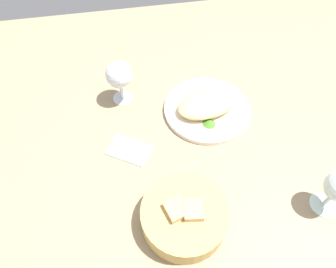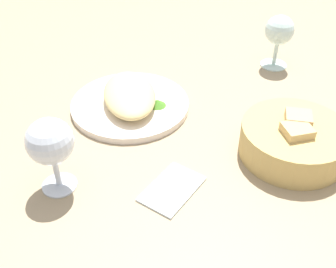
{
  "view_description": "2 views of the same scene",
  "coord_description": "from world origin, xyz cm",
  "views": [
    {
      "loc": [
        20.8,
        44.07,
        69.69
      ],
      "look_at": [
        12.36,
        -2.79,
        4.81
      ],
      "focal_mm": 33.23,
      "sensor_mm": 36.0,
      "label": 1
    },
    {
      "loc": [
        72.0,
        -1.25,
        50.84
      ],
      "look_at": [
        13.87,
        -3.84,
        4.8
      ],
      "focal_mm": 44.48,
      "sensor_mm": 36.0,
      "label": 2
    }
  ],
  "objects": [
    {
      "name": "omelette",
      "position": [
        -0.97,
        -12.6,
        3.35
      ],
      "size": [
        20.15,
        14.57,
        3.91
      ],
      "primitive_type": "ellipsoid",
      "rotation": [
        0.0,
        0.0,
        0.23
      ],
      "color": "#DFC57F",
      "rests_on": "plate"
    },
    {
      "name": "wine_glass_far",
      "position": [
        -20.93,
        20.9,
        8.69
      ],
      "size": [
        6.94,
        6.94,
        12.88
      ],
      "color": "silver",
      "rests_on": "ground_plane"
    },
    {
      "name": "ground_plane",
      "position": [
        0.0,
        0.0,
        -1.0
      ],
      "size": [
        140.0,
        140.0,
        2.0
      ],
      "primitive_type": "cube",
      "color": "#9C8665"
    },
    {
      "name": "folded_napkin",
      "position": [
        22.92,
        -2.76,
        0.4
      ],
      "size": [
        13.04,
        11.77,
        0.8
      ],
      "primitive_type": "cube",
      "rotation": [
        0.0,
        0.0,
        2.58
      ],
      "color": "white",
      "rests_on": "ground_plane"
    },
    {
      "name": "wine_glass_near",
      "position": [
        22.84,
        -21.89,
        9.29
      ],
      "size": [
        7.66,
        7.66,
        13.62
      ],
      "color": "silver",
      "rests_on": "ground_plane"
    },
    {
      "name": "plate",
      "position": [
        -0.97,
        -12.6,
        0.7
      ],
      "size": [
        25.0,
        25.0,
        1.4
      ],
      "primitive_type": "cylinder",
      "color": "white",
      "rests_on": "ground_plane"
    },
    {
      "name": "lettuce_garnish",
      "position": [
        -0.46,
        -6.69,
        2.12
      ],
      "size": [
        3.69,
        3.69,
        1.44
      ],
      "primitive_type": "cone",
      "color": "#4B8B28",
      "rests_on": "plate"
    },
    {
      "name": "bread_basket",
      "position": [
        12.61,
        18.95,
        3.19
      ],
      "size": [
        19.33,
        19.33,
        7.75
      ],
      "color": "tan",
      "rests_on": "ground_plane"
    }
  ]
}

